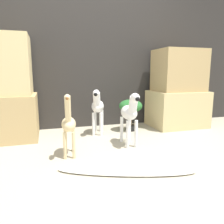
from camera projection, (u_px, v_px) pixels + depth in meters
name	position (u px, v px, depth m)	size (l,w,h in m)	color
ground_plane	(125.00, 159.00, 2.25)	(14.00, 14.00, 0.00)	#B2A88E
wall_back	(93.00, 58.00, 3.47)	(6.40, 0.08, 2.20)	#2D2B28
rock_pillar_left	(1.00, 92.00, 2.80)	(0.86, 0.65, 1.34)	tan
rock_pillar_right	(178.00, 92.00, 3.54)	(0.86, 0.65, 1.23)	#DBC184
zebra_right	(130.00, 113.00, 2.60)	(0.18, 0.46, 0.65)	white
zebra_left	(98.00, 106.00, 3.08)	(0.27, 0.47, 0.65)	white
giraffe_figurine	(69.00, 124.00, 2.27)	(0.18, 0.43, 0.68)	beige
potted_palm_front	(131.00, 107.00, 3.27)	(0.35, 0.35, 0.48)	black
surfboard	(125.00, 170.00, 1.95)	(1.24, 0.61, 0.07)	silver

